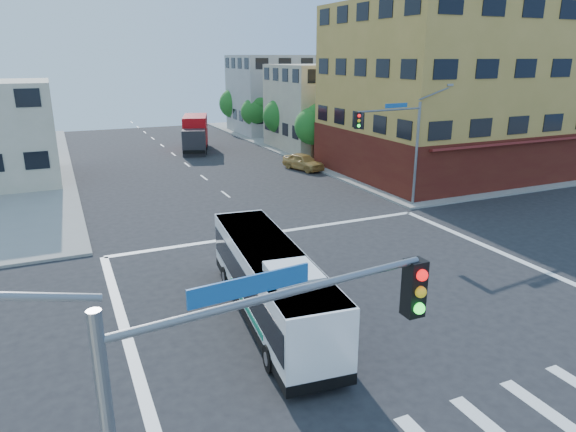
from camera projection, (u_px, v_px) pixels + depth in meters
name	position (u px, v px, depth m)	size (l,w,h in m)	color
ground	(363.00, 300.00, 21.62)	(120.00, 120.00, 0.00)	black
sidewalk_ne	(449.00, 136.00, 65.80)	(50.00, 50.00, 0.15)	gray
corner_building_ne	(449.00, 104.00, 43.80)	(18.10, 15.44, 14.00)	#BE9344
building_east_near	(330.00, 107.00, 56.52)	(12.06, 10.06, 9.00)	#BFB492
building_east_far	(280.00, 94.00, 68.56)	(12.06, 10.06, 10.00)	#A5A5A0
signal_mast_ne	(398.00, 135.00, 32.95)	(7.91, 1.13, 8.07)	slate
signal_mast_sw	(236.00, 409.00, 7.32)	(7.91, 1.01, 8.07)	slate
street_tree_a	(314.00, 124.00, 49.53)	(3.60, 3.60, 5.53)	#392314
street_tree_b	(281.00, 114.00, 56.45)	(3.80, 3.80, 5.79)	#392314
street_tree_c	(255.00, 110.00, 63.50)	(3.40, 3.40, 5.29)	#392314
street_tree_d	(235.00, 102.00, 70.33)	(4.00, 4.00, 6.03)	#392314
transit_bus	(271.00, 282.00, 19.64)	(3.34, 10.81, 3.15)	black
box_truck	(195.00, 134.00, 55.49)	(4.62, 8.44, 3.65)	black
parked_car	(303.00, 162.00, 46.27)	(1.73, 4.31, 1.47)	#BA8E43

